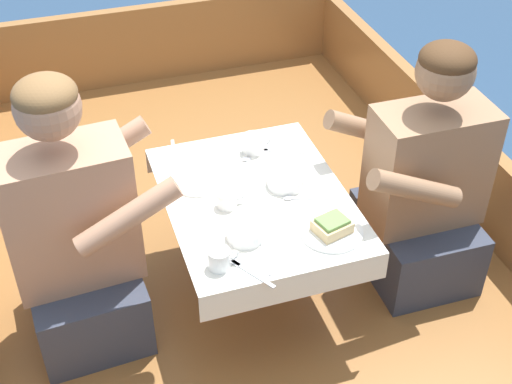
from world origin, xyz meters
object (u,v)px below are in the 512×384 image
object	(u,v)px
coffee_cup_starboard	(254,143)
coffee_cup_port	(220,258)
person_starboard	(422,191)
person_port	(77,240)
coffee_cup_center	(227,199)
sandwich	(332,225)

from	to	relation	value
coffee_cup_starboard	coffee_cup_port	bearing A→B (deg)	-117.40
person_starboard	coffee_cup_starboard	size ratio (longest dim) A/B	8.79
coffee_cup_port	person_starboard	bearing A→B (deg)	15.18
person_port	coffee_cup_center	world-z (taller)	person_port
person_starboard	coffee_cup_starboard	world-z (taller)	person_starboard
coffee_cup_port	coffee_cup_center	bearing A→B (deg)	69.33
person_starboard	coffee_cup_port	distance (m)	0.84
sandwich	person_starboard	bearing A→B (deg)	22.90
person_starboard	sandwich	distance (m)	0.48
person_starboard	coffee_cup_port	bearing A→B (deg)	15.87
sandwich	coffee_cup_center	bearing A→B (deg)	139.50
sandwich	coffee_cup_starboard	xyz separation A→B (m)	(-0.09, 0.51, 0.00)
sandwich	coffee_cup_center	xyz separation A→B (m)	(-0.27, 0.23, -0.00)
person_starboard	coffee_cup_port	xyz separation A→B (m)	(-0.81, -0.22, 0.10)
coffee_cup_starboard	person_starboard	bearing A→B (deg)	-31.82
person_starboard	coffee_cup_port	size ratio (longest dim) A/B	9.88
person_starboard	sandwich	size ratio (longest dim) A/B	7.39
sandwich	coffee_cup_starboard	bearing A→B (deg)	100.39
coffee_cup_starboard	person_port	bearing A→B (deg)	-160.92
person_port	coffee_cup_starboard	world-z (taller)	person_port
person_port	coffee_cup_center	xyz separation A→B (m)	(0.50, -0.04, 0.08)
person_port	coffee_cup_port	distance (m)	0.51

